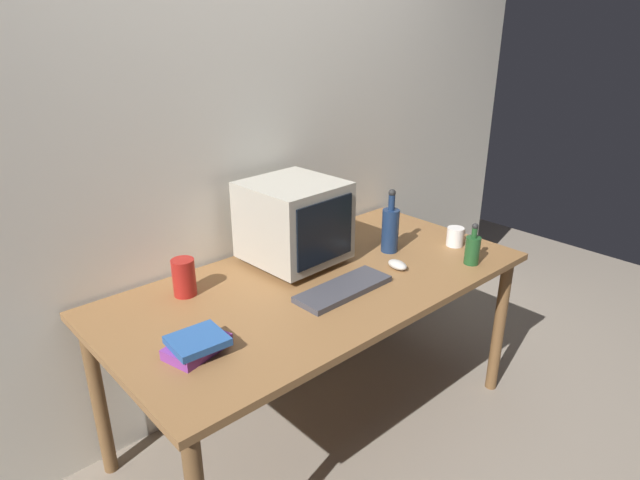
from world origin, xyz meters
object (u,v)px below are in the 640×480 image
Objects in this scene: crt_monitor at (294,222)px; bottle_short at (473,249)px; keyboard at (343,289)px; mug at (456,236)px; book_stack at (197,344)px; metal_canister at (184,277)px; computer_mouse at (397,265)px; bottle_tall at (390,228)px.

bottle_short is at bearing -42.98° from crt_monitor.
mug reaches higher than keyboard.
metal_canister is (0.17, 0.39, 0.04)m from book_stack.
bottle_short is (0.57, -0.54, -0.12)m from crt_monitor.
keyboard is 2.80× the size of metal_canister.
keyboard is at bearing -95.41° from crt_monitor.
crt_monitor reaches higher than computer_mouse.
mug is (0.70, -0.36, -0.15)m from crt_monitor.
bottle_short is at bearing -125.67° from mug.
keyboard is 0.48m from bottle_tall.
bottle_short is at bearing -26.43° from computer_mouse.
computer_mouse is 0.44× the size of book_stack.
bottle_tall reaches higher than mug.
book_stack is at bearing 178.53° from mug.
book_stack is (-1.09, -0.13, -0.08)m from bottle_tall.
book_stack reaches higher than computer_mouse.
keyboard is at bearing -173.98° from computer_mouse.
computer_mouse is 0.83× the size of mug.
book_stack is (-0.68, -0.33, -0.16)m from crt_monitor.
crt_monitor is 1.34× the size of bottle_tall.
bottle_short is at bearing -9.34° from book_stack.
keyboard is at bearing -39.96° from metal_canister.
keyboard is 0.73m from mug.
mug is at bearing -19.18° from metal_canister.
bottle_tall is at bearing 17.11° from keyboard.
mug is (1.38, -0.04, 0.01)m from book_stack.
computer_mouse is 0.41m from mug.
metal_canister reaches higher than book_stack.
keyboard is at bearing -161.70° from bottle_tall.
computer_mouse is at bearing 146.71° from bottle_short.
book_stack reaches higher than keyboard.
bottle_short is 0.84× the size of book_stack.
keyboard is 1.84× the size of book_stack.
crt_monitor is 0.46m from bottle_tall.
crt_monitor is 0.39m from keyboard.
computer_mouse is 0.67× the size of metal_canister.
bottle_tall is (0.44, 0.15, 0.10)m from keyboard.
bottle_short is (0.61, -0.19, 0.06)m from keyboard.
bottle_tall is 0.38m from bottle_short.
bottle_tall is at bearing 115.76° from bottle_short.
bottle_short is 1.27m from book_stack.
bottle_tall is at bearing -25.66° from crt_monitor.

